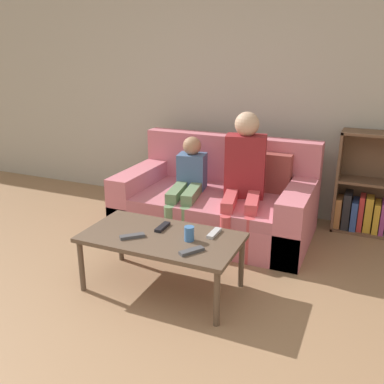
{
  "coord_description": "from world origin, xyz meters",
  "views": [
    {
      "loc": [
        1.3,
        -1.4,
        1.68
      ],
      "look_at": [
        0.01,
        1.55,
        0.57
      ],
      "focal_mm": 40.0,
      "sensor_mm": 36.0,
      "label": 1
    }
  ],
  "objects_px": {
    "coffee_table": "(161,241)",
    "tv_remote_0": "(163,227)",
    "bookshelf": "(375,195)",
    "tv_remote_3": "(192,251)",
    "couch": "(218,203)",
    "tv_remote_2": "(214,233)",
    "person_adult": "(244,171)",
    "cup_near": "(189,234)",
    "tv_remote_1": "(132,236)",
    "person_child": "(188,182)"
  },
  "relations": [
    {
      "from": "person_child",
      "to": "tv_remote_2",
      "type": "relative_size",
      "value": 5.17
    },
    {
      "from": "person_adult",
      "to": "person_child",
      "type": "bearing_deg",
      "value": 174.34
    },
    {
      "from": "couch",
      "to": "tv_remote_2",
      "type": "distance_m",
      "value": 1.03
    },
    {
      "from": "tv_remote_0",
      "to": "tv_remote_2",
      "type": "bearing_deg",
      "value": 6.28
    },
    {
      "from": "bookshelf",
      "to": "tv_remote_3",
      "type": "relative_size",
      "value": 5.65
    },
    {
      "from": "person_adult",
      "to": "person_child",
      "type": "distance_m",
      "value": 0.53
    },
    {
      "from": "tv_remote_3",
      "to": "tv_remote_1",
      "type": "bearing_deg",
      "value": -151.41
    },
    {
      "from": "cup_near",
      "to": "couch",
      "type": "bearing_deg",
      "value": 100.4
    },
    {
      "from": "person_child",
      "to": "tv_remote_3",
      "type": "bearing_deg",
      "value": -74.36
    },
    {
      "from": "coffee_table",
      "to": "tv_remote_2",
      "type": "xyz_separation_m",
      "value": [
        0.33,
        0.16,
        0.05
      ]
    },
    {
      "from": "couch",
      "to": "cup_near",
      "type": "height_order",
      "value": "couch"
    },
    {
      "from": "tv_remote_3",
      "to": "coffee_table",
      "type": "bearing_deg",
      "value": -173.42
    },
    {
      "from": "tv_remote_1",
      "to": "bookshelf",
      "type": "bearing_deg",
      "value": 97.12
    },
    {
      "from": "couch",
      "to": "tv_remote_0",
      "type": "height_order",
      "value": "couch"
    },
    {
      "from": "tv_remote_2",
      "to": "tv_remote_3",
      "type": "height_order",
      "value": "same"
    },
    {
      "from": "person_child",
      "to": "tv_remote_3",
      "type": "distance_m",
      "value": 1.25
    },
    {
      "from": "tv_remote_0",
      "to": "tv_remote_1",
      "type": "relative_size",
      "value": 1.09
    },
    {
      "from": "person_adult",
      "to": "tv_remote_1",
      "type": "height_order",
      "value": "person_adult"
    },
    {
      "from": "tv_remote_2",
      "to": "bookshelf",
      "type": "bearing_deg",
      "value": 57.77
    },
    {
      "from": "bookshelf",
      "to": "tv_remote_0",
      "type": "height_order",
      "value": "bookshelf"
    },
    {
      "from": "tv_remote_0",
      "to": "tv_remote_3",
      "type": "bearing_deg",
      "value": -38.61
    },
    {
      "from": "cup_near",
      "to": "tv_remote_0",
      "type": "relative_size",
      "value": 0.6
    },
    {
      "from": "coffee_table",
      "to": "tv_remote_3",
      "type": "relative_size",
      "value": 6.57
    },
    {
      "from": "coffee_table",
      "to": "person_adult",
      "type": "height_order",
      "value": "person_adult"
    },
    {
      "from": "person_child",
      "to": "cup_near",
      "type": "distance_m",
      "value": 1.07
    },
    {
      "from": "cup_near",
      "to": "tv_remote_3",
      "type": "xyz_separation_m",
      "value": [
        0.09,
        -0.16,
        -0.04
      ]
    },
    {
      "from": "bookshelf",
      "to": "coffee_table",
      "type": "bearing_deg",
      "value": -128.57
    },
    {
      "from": "tv_remote_0",
      "to": "tv_remote_1",
      "type": "bearing_deg",
      "value": -118.97
    },
    {
      "from": "tv_remote_2",
      "to": "tv_remote_3",
      "type": "bearing_deg",
      "value": -94.67
    },
    {
      "from": "tv_remote_0",
      "to": "bookshelf",
      "type": "bearing_deg",
      "value": 47.23
    },
    {
      "from": "coffee_table",
      "to": "person_child",
      "type": "bearing_deg",
      "value": 103.39
    },
    {
      "from": "coffee_table",
      "to": "person_adult",
      "type": "relative_size",
      "value": 0.96
    },
    {
      "from": "bookshelf",
      "to": "coffee_table",
      "type": "height_order",
      "value": "bookshelf"
    },
    {
      "from": "coffee_table",
      "to": "tv_remote_0",
      "type": "distance_m",
      "value": 0.13
    },
    {
      "from": "couch",
      "to": "person_child",
      "type": "relative_size",
      "value": 1.97
    },
    {
      "from": "couch",
      "to": "tv_remote_3",
      "type": "height_order",
      "value": "couch"
    },
    {
      "from": "person_adult",
      "to": "tv_remote_2",
      "type": "bearing_deg",
      "value": -97.89
    },
    {
      "from": "couch",
      "to": "tv_remote_2",
      "type": "bearing_deg",
      "value": -71.24
    },
    {
      "from": "tv_remote_1",
      "to": "couch",
      "type": "bearing_deg",
      "value": 129.24
    },
    {
      "from": "tv_remote_0",
      "to": "person_child",
      "type": "bearing_deg",
      "value": 100.76
    },
    {
      "from": "couch",
      "to": "tv_remote_3",
      "type": "bearing_deg",
      "value": -77.09
    },
    {
      "from": "coffee_table",
      "to": "tv_remote_3",
      "type": "bearing_deg",
      "value": -26.99
    },
    {
      "from": "couch",
      "to": "tv_remote_1",
      "type": "height_order",
      "value": "couch"
    },
    {
      "from": "couch",
      "to": "person_child",
      "type": "height_order",
      "value": "person_child"
    },
    {
      "from": "coffee_table",
      "to": "person_adult",
      "type": "distance_m",
      "value": 1.1
    },
    {
      "from": "couch",
      "to": "bookshelf",
      "type": "height_order",
      "value": "bookshelf"
    },
    {
      "from": "bookshelf",
      "to": "tv_remote_3",
      "type": "xyz_separation_m",
      "value": [
        -1.05,
        -1.84,
        0.06
      ]
    },
    {
      "from": "tv_remote_1",
      "to": "tv_remote_3",
      "type": "height_order",
      "value": "same"
    },
    {
      "from": "person_adult",
      "to": "cup_near",
      "type": "relative_size",
      "value": 11.24
    },
    {
      "from": "tv_remote_3",
      "to": "tv_remote_2",
      "type": "bearing_deg",
      "value": 117.49
    }
  ]
}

